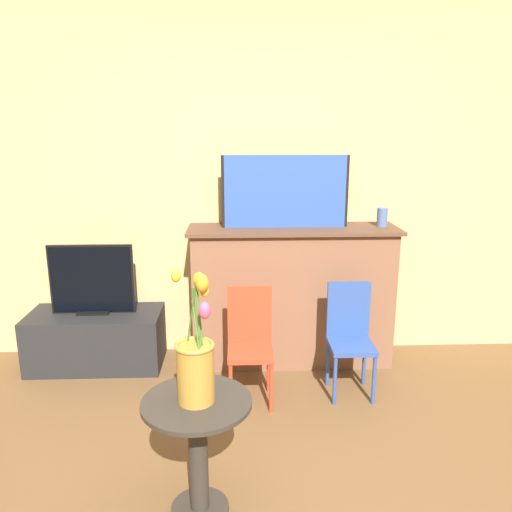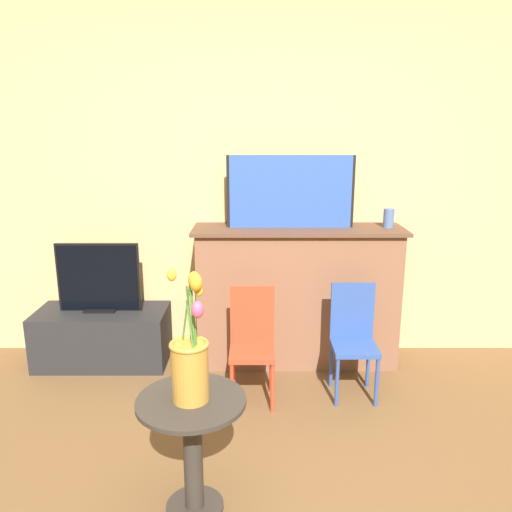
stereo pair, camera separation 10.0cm
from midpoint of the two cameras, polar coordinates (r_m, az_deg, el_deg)
name	(u,v)px [view 2 (the right image)]	position (r m, az deg, el deg)	size (l,w,h in m)	color
wall_back	(265,174)	(3.66, 1.78, 9.32)	(8.00, 0.06, 2.70)	tan
fireplace_mantel	(295,294)	(3.62, 5.31, -4.31)	(1.47, 0.43, 1.00)	brown
painting	(289,192)	(3.46, 4.60, 7.32)	(0.88, 0.03, 0.50)	black
mantel_candle	(387,218)	(3.60, 15.50, 4.20)	(0.07, 0.07, 0.13)	#4C6699
tv_stand	(101,337)	(3.83, -16.54, -8.83)	(0.93, 0.44, 0.40)	#232326
tv_monitor	(97,279)	(3.69, -17.00, -2.50)	(0.59, 0.12, 0.50)	black
chair_red	(251,339)	(3.14, 0.32, -9.44)	(0.28, 0.28, 0.72)	red
chair_blue	(352,334)	(3.28, 11.74, -8.74)	(0.28, 0.28, 0.72)	#2D4C99
side_table	(191,439)	(2.32, -6.14, -20.11)	(0.47, 0.47, 0.55)	#332D28
vase_tulips	(189,362)	(2.14, -6.35, -11.96)	(0.19, 0.25, 0.57)	#B78433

